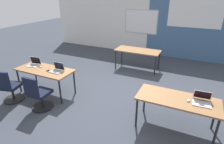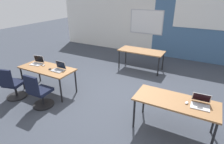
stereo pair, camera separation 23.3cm
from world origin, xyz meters
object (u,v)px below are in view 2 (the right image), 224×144
object	(u,v)px
desk_far_center	(141,52)
laptop_near_right_end	(201,103)
desk_near_left	(47,70)
laptop_near_left_end	(37,62)
desk_near_right	(175,103)
laptop_near_left_inner	(59,68)
chair_near_left_inner	(39,94)
mouse_near_left_inner	(50,69)
mouse_near_left_end	(44,65)
mouse_near_right_end	(187,103)
chair_near_left_end	(12,86)

from	to	relation	value
desk_far_center	laptop_near_right_end	xyz separation A→B (m)	(2.18, -2.76, 0.11)
desk_near_left	laptop_near_left_end	size ratio (longest dim) A/B	4.30
desk_near_right	laptop_near_left_inner	distance (m)	3.09
desk_far_center	chair_near_left_inner	world-z (taller)	chair_near_left_inner
mouse_near_left_inner	mouse_near_left_end	bearing A→B (deg)	162.67
desk_near_right	chair_near_left_inner	xyz separation A→B (m)	(-3.07, -0.71, -0.28)
desk_far_center	laptop_near_left_inner	size ratio (longest dim) A/B	4.84
desk_near_left	laptop_near_right_end	distance (m)	3.93
desk_near_right	mouse_near_right_end	world-z (taller)	mouse_near_right_end
desk_far_center	mouse_near_left_inner	bearing A→B (deg)	-119.04
mouse_near_left_end	mouse_near_left_inner	bearing A→B (deg)	-17.33
mouse_near_left_inner	desk_far_center	bearing A→B (deg)	60.96
laptop_near_left_end	laptop_near_right_end	xyz separation A→B (m)	(4.40, -0.05, -0.00)
laptop_near_left_inner	mouse_near_right_end	world-z (taller)	laptop_near_left_inner
desk_far_center	mouse_near_right_end	distance (m)	3.42
desk_near_right	chair_near_left_end	bearing A→B (deg)	-169.18
desk_near_right	desk_far_center	bearing A→B (deg)	122.01
desk_near_left	mouse_near_left_inner	distance (m)	0.19
mouse_near_left_end	laptop_near_right_end	world-z (taller)	laptop_near_right_end
desk_near_left	mouse_near_left_end	xyz separation A→B (m)	(-0.19, 0.07, 0.08)
chair_near_left_end	mouse_near_left_end	bearing A→B (deg)	-126.73
desk_far_center	mouse_near_left_end	bearing A→B (deg)	-125.41
desk_near_left	chair_near_left_end	bearing A→B (deg)	-123.99
laptop_near_left_inner	laptop_near_right_end	bearing A→B (deg)	0.23
desk_near_right	laptop_near_left_inner	bearing A→B (deg)	179.30
laptop_near_left_inner	laptop_near_right_end	size ratio (longest dim) A/B	0.95
desk_near_left	desk_near_right	bearing A→B (deg)	0.00
mouse_near_left_inner	chair_near_left_end	bearing A→B (deg)	-133.61
chair_near_left_inner	mouse_near_right_end	size ratio (longest dim) A/B	8.58
desk_near_left	desk_far_center	xyz separation A→B (m)	(1.75, 2.80, 0.00)
chair_near_left_end	laptop_near_left_end	bearing A→B (deg)	-108.97
chair_near_left_end	laptop_near_left_inner	xyz separation A→B (m)	(0.93, 0.81, 0.39)
laptop_near_right_end	desk_near_right	bearing A→B (deg)	-177.39
desk_near_right	laptop_near_left_end	world-z (taller)	laptop_near_left_end
desk_near_left	mouse_near_right_end	bearing A→B (deg)	-0.09
laptop_near_left_inner	mouse_near_left_inner	world-z (taller)	laptop_near_left_inner
laptop_near_left_inner	chair_near_left_inner	distance (m)	0.84
desk_near_right	mouse_near_left_inner	size ratio (longest dim) A/B	15.88
mouse_near_left_inner	laptop_near_right_end	world-z (taller)	laptop_near_right_end
mouse_near_left_end	mouse_near_left_inner	xyz separation A→B (m)	(0.36, -0.11, 0.00)
mouse_near_left_end	chair_near_left_end	bearing A→B (deg)	-111.23
desk_near_left	chair_near_left_end	distance (m)	0.97
desk_near_left	desk_near_right	size ratio (longest dim) A/B	1.00
laptop_near_left_inner	laptop_near_left_end	bearing A→B (deg)	176.81
mouse_near_left_end	chair_near_left_end	world-z (taller)	chair_near_left_end
mouse_near_left_inner	laptop_near_right_end	size ratio (longest dim) A/B	0.29
desk_near_right	mouse_near_right_end	bearing A→B (deg)	-1.67
desk_near_left	mouse_near_left_end	size ratio (longest dim) A/B	14.60
desk_far_center	laptop_near_left_inner	distance (m)	3.07
desk_near_right	desk_near_left	bearing A→B (deg)	180.00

